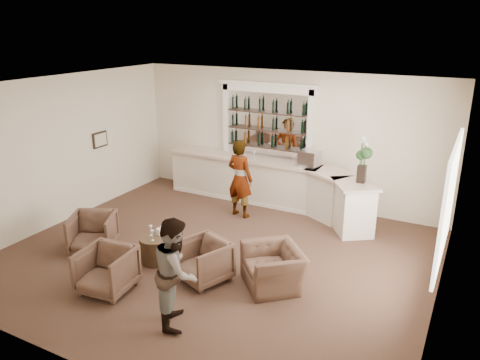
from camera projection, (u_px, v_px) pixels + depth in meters
name	position (u px, v px, depth m)	size (l,w,h in m)	color
ground	(216.00, 256.00, 9.19)	(8.00, 8.00, 0.00)	brown
room_shell	(240.00, 134.00, 8.97)	(8.04, 7.02, 3.32)	#F2E4C9
bar_counter	(271.00, 184.00, 11.59)	(5.72, 1.80, 1.14)	white
back_bar_alcove	(267.00, 121.00, 11.62)	(2.64, 0.25, 3.00)	white
cocktail_table	(156.00, 249.00, 8.94)	(0.61, 0.61, 0.50)	#523923
sommelier	(240.00, 179.00, 10.86)	(0.67, 0.44, 1.85)	gray
guest	(176.00, 272.00, 6.94)	(0.83, 0.65, 1.71)	gray
armchair_left	(93.00, 233.00, 9.33)	(0.83, 0.85, 0.78)	brown
armchair_center	(107.00, 270.00, 7.90)	(0.83, 0.86, 0.78)	brown
armchair_right	(203.00, 261.00, 8.24)	(0.81, 0.83, 0.76)	brown
armchair_far	(273.00, 267.00, 8.08)	(1.06, 0.93, 0.69)	brown
espresso_machine	(309.00, 159.00, 10.98)	(0.44, 0.37, 0.39)	#B6B6BB
flower_vase	(363.00, 157.00, 9.77)	(0.26, 0.26, 1.00)	black
wine_glass_bar_left	(254.00, 155.00, 11.61)	(0.07, 0.07, 0.21)	white
wine_glass_bar_right	(293.00, 160.00, 11.22)	(0.07, 0.07, 0.21)	white
wine_glass_tbl_a	(151.00, 231.00, 8.90)	(0.07, 0.07, 0.21)	white
wine_glass_tbl_b	(162.00, 232.00, 8.85)	(0.07, 0.07, 0.21)	white
wine_glass_tbl_c	(152.00, 235.00, 8.70)	(0.07, 0.07, 0.21)	white
napkin_holder	(159.00, 232.00, 8.97)	(0.08, 0.08, 0.12)	white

